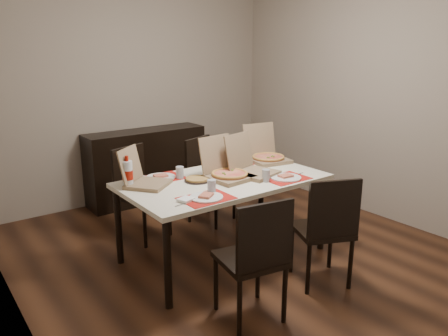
{
  "coord_description": "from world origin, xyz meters",
  "views": [
    {
      "loc": [
        -2.37,
        -3.06,
        1.89
      ],
      "look_at": [
        -0.15,
        -0.06,
        0.85
      ],
      "focal_mm": 35.0,
      "sensor_mm": 36.0,
      "label": 1
    }
  ],
  "objects_px": {
    "chair_near_right": "(326,227)",
    "chair_far_right": "(206,176)",
    "soda_bottle": "(128,174)",
    "sideboard": "(147,165)",
    "chair_far_left": "(138,188)",
    "pizza_box_center": "(227,172)",
    "chair_near_left": "(255,255)",
    "dining_table": "(224,186)",
    "dip_bowl": "(219,173)"
  },
  "relations": [
    {
      "from": "chair_near_left",
      "to": "chair_far_right",
      "type": "xyz_separation_m",
      "value": [
        0.81,
        1.79,
        0.0
      ]
    },
    {
      "from": "chair_far_right",
      "to": "soda_bottle",
      "type": "height_order",
      "value": "soda_bottle"
    },
    {
      "from": "chair_far_left",
      "to": "dip_bowl",
      "type": "relative_size",
      "value": 7.25
    },
    {
      "from": "chair_far_left",
      "to": "chair_near_right",
      "type": "bearing_deg",
      "value": -66.64
    },
    {
      "from": "dining_table",
      "to": "dip_bowl",
      "type": "xyz_separation_m",
      "value": [
        0.05,
        0.13,
        0.08
      ]
    },
    {
      "from": "dining_table",
      "to": "chair_near_left",
      "type": "height_order",
      "value": "chair_near_left"
    },
    {
      "from": "chair_far_left",
      "to": "soda_bottle",
      "type": "bearing_deg",
      "value": -121.24
    },
    {
      "from": "chair_near_right",
      "to": "chair_near_left",
      "type": "bearing_deg",
      "value": -176.71
    },
    {
      "from": "sideboard",
      "to": "chair_far_right",
      "type": "distance_m",
      "value": 1.03
    },
    {
      "from": "dining_table",
      "to": "chair_near_left",
      "type": "relative_size",
      "value": 1.94
    },
    {
      "from": "chair_near_right",
      "to": "chair_far_right",
      "type": "bearing_deg",
      "value": 88.7
    },
    {
      "from": "chair_near_right",
      "to": "chair_far_left",
      "type": "xyz_separation_m",
      "value": [
        -0.77,
        1.78,
        0.0
      ]
    },
    {
      "from": "sideboard",
      "to": "chair_far_left",
      "type": "bearing_deg",
      "value": -121.13
    },
    {
      "from": "sideboard",
      "to": "chair_near_right",
      "type": "xyz_separation_m",
      "value": [
        0.19,
        -2.74,
        0.06
      ]
    },
    {
      "from": "dining_table",
      "to": "chair_near_right",
      "type": "relative_size",
      "value": 1.94
    },
    {
      "from": "chair_near_left",
      "to": "dip_bowl",
      "type": "height_order",
      "value": "chair_near_left"
    },
    {
      "from": "soda_bottle",
      "to": "sideboard",
      "type": "bearing_deg",
      "value": 58.83
    },
    {
      "from": "chair_near_right",
      "to": "chair_far_right",
      "type": "relative_size",
      "value": 1.0
    },
    {
      "from": "chair_far_right",
      "to": "pizza_box_center",
      "type": "relative_size",
      "value": 2.12
    },
    {
      "from": "sideboard",
      "to": "dip_bowl",
      "type": "bearing_deg",
      "value": -93.45
    },
    {
      "from": "soda_bottle",
      "to": "pizza_box_center",
      "type": "bearing_deg",
      "value": -19.43
    },
    {
      "from": "chair_near_right",
      "to": "chair_far_left",
      "type": "height_order",
      "value": "same"
    },
    {
      "from": "chair_near_right",
      "to": "chair_far_right",
      "type": "xyz_separation_m",
      "value": [
        0.04,
        1.74,
        0.0
      ]
    },
    {
      "from": "dining_table",
      "to": "dip_bowl",
      "type": "bearing_deg",
      "value": 70.86
    },
    {
      "from": "chair_near_left",
      "to": "sideboard",
      "type": "bearing_deg",
      "value": 78.17
    },
    {
      "from": "sideboard",
      "to": "chair_far_right",
      "type": "height_order",
      "value": "chair_far_right"
    },
    {
      "from": "pizza_box_center",
      "to": "chair_near_right",
      "type": "bearing_deg",
      "value": -70.8
    },
    {
      "from": "chair_near_left",
      "to": "pizza_box_center",
      "type": "relative_size",
      "value": 2.12
    },
    {
      "from": "chair_near_right",
      "to": "pizza_box_center",
      "type": "distance_m",
      "value": 0.99
    },
    {
      "from": "dip_bowl",
      "to": "soda_bottle",
      "type": "bearing_deg",
      "value": 169.82
    },
    {
      "from": "chair_far_left",
      "to": "dip_bowl",
      "type": "height_order",
      "value": "chair_far_left"
    },
    {
      "from": "chair_far_left",
      "to": "pizza_box_center",
      "type": "height_order",
      "value": "pizza_box_center"
    },
    {
      "from": "chair_near_right",
      "to": "dip_bowl",
      "type": "distance_m",
      "value": 1.1
    },
    {
      "from": "dining_table",
      "to": "pizza_box_center",
      "type": "height_order",
      "value": "pizza_box_center"
    },
    {
      "from": "sideboard",
      "to": "soda_bottle",
      "type": "relative_size",
      "value": 5.52
    },
    {
      "from": "chair_near_right",
      "to": "soda_bottle",
      "type": "xyz_separation_m",
      "value": [
        -1.13,
        1.18,
        0.35
      ]
    },
    {
      "from": "sideboard",
      "to": "dip_bowl",
      "type": "xyz_separation_m",
      "value": [
        -0.1,
        -1.71,
        0.32
      ]
    },
    {
      "from": "chair_far_right",
      "to": "pizza_box_center",
      "type": "distance_m",
      "value": 0.96
    },
    {
      "from": "chair_near_right",
      "to": "chair_far_right",
      "type": "distance_m",
      "value": 1.74
    },
    {
      "from": "sideboard",
      "to": "soda_bottle",
      "type": "xyz_separation_m",
      "value": [
        -0.94,
        -1.56,
        0.41
      ]
    },
    {
      "from": "chair_far_right",
      "to": "soda_bottle",
      "type": "distance_m",
      "value": 1.35
    },
    {
      "from": "chair_near_left",
      "to": "dip_bowl",
      "type": "relative_size",
      "value": 7.25
    },
    {
      "from": "chair_near_left",
      "to": "chair_far_left",
      "type": "bearing_deg",
      "value": 89.83
    },
    {
      "from": "chair_near_left",
      "to": "chair_near_right",
      "type": "relative_size",
      "value": 1.0
    },
    {
      "from": "chair_near_left",
      "to": "chair_far_right",
      "type": "relative_size",
      "value": 1.0
    },
    {
      "from": "dining_table",
      "to": "chair_far_left",
      "type": "xyz_separation_m",
      "value": [
        -0.43,
        0.88,
        -0.17
      ]
    },
    {
      "from": "dining_table",
      "to": "dip_bowl",
      "type": "distance_m",
      "value": 0.16
    },
    {
      "from": "sideboard",
      "to": "chair_near_left",
      "type": "xyz_separation_m",
      "value": [
        -0.58,
        -2.78,
        0.06
      ]
    },
    {
      "from": "dining_table",
      "to": "chair_far_left",
      "type": "bearing_deg",
      "value": 115.97
    },
    {
      "from": "chair_far_left",
      "to": "pizza_box_center",
      "type": "relative_size",
      "value": 2.12
    }
  ]
}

